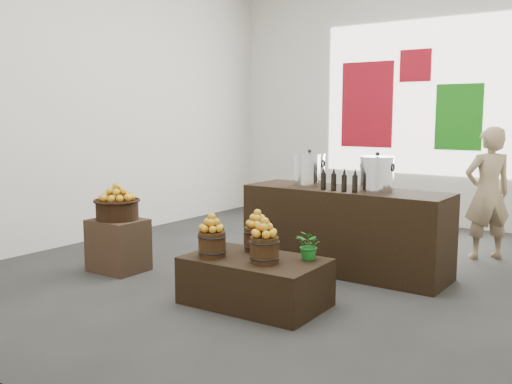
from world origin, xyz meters
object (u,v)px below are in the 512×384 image
Objects in this scene: stock_pot_left at (309,171)px; counter at (345,230)px; crate at (118,245)px; wicker_basket at (117,210)px; display_table at (255,281)px; stock_pot_center at (377,175)px; shopper at (488,193)px.

counter is at bearing -0.68° from stock_pot_left.
crate is 1.25× the size of wicker_basket.
crate is 0.40m from wicker_basket.
display_table is at bearing -2.18° from wicker_basket.
display_table is 1.53m from counter.
wicker_basket is at bearing -144.92° from counter.
stock_pot_left is 1.00× the size of stock_pot_center.
crate is 0.26× the size of counter.
crate is 1.66× the size of stock_pot_center.
shopper is (0.79, 1.49, -0.30)m from stock_pot_center.
stock_pot_left is at bearing 180.00° from counter.
stock_pot_center is (0.82, -0.01, 0.00)m from stock_pot_left.
stock_pot_center is at bearing 0.00° from counter.
shopper is (1.61, 1.48, -0.30)m from stock_pot_left.
wicker_basket is at bearing -0.10° from shopper.
crate is at bearing 0.00° from wicker_basket.
crate is 1.91m from display_table.
stock_pot_center is 0.22× the size of shopper.
display_table is at bearing -2.18° from crate.
wicker_basket is (0.00, 0.00, 0.40)m from crate.
display_table is at bearing -78.96° from stock_pot_left.
display_table is at bearing -95.79° from counter.
counter is 0.79m from stock_pot_left.
display_table is at bearing -109.54° from stock_pot_center.
stock_pot_left and stock_pot_center have the same top height.
stock_pot_center is at bearing 19.93° from shopper.
shopper is at bearing 41.98° from crate.
shopper reaches higher than crate.
stock_pot_left is at bearing 41.49° from crate.
display_table is 0.56× the size of counter.
display_table is (1.91, -0.07, -0.47)m from wicker_basket.
display_table is (1.91, -0.07, -0.07)m from crate.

